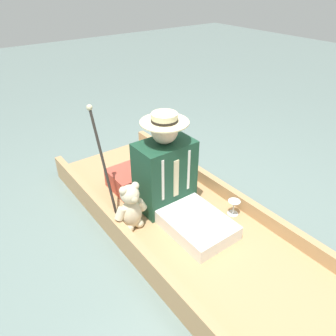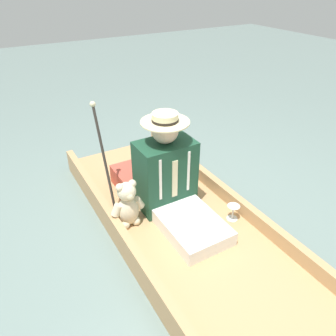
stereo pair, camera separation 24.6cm
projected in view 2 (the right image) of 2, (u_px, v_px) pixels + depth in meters
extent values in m
plane|color=slate|center=(180.00, 230.00, 2.57)|extent=(16.00, 16.00, 0.00)
cube|color=tan|center=(180.00, 225.00, 2.54)|extent=(1.00, 2.64, 0.10)
cube|color=tan|center=(229.00, 196.00, 2.69)|extent=(0.06, 2.64, 0.11)
cube|color=tan|center=(123.00, 236.00, 2.29)|extent=(0.06, 2.64, 0.11)
cube|color=#B24738|center=(141.00, 175.00, 2.91)|extent=(0.46, 0.32, 0.17)
cube|color=white|center=(193.00, 227.00, 2.37)|extent=(0.39, 0.52, 0.11)
cube|color=#19422D|center=(165.00, 175.00, 2.54)|extent=(0.44, 0.28, 0.56)
cube|color=beige|center=(175.00, 179.00, 2.41)|extent=(0.04, 0.01, 0.31)
cube|color=white|center=(189.00, 171.00, 2.45)|extent=(0.02, 0.01, 0.34)
cube|color=white|center=(161.00, 180.00, 2.35)|extent=(0.02, 0.01, 0.34)
sphere|color=beige|center=(165.00, 130.00, 2.34)|extent=(0.20, 0.20, 0.20)
cylinder|color=beige|center=(165.00, 122.00, 2.31)|extent=(0.35, 0.35, 0.01)
cylinder|color=beige|center=(165.00, 117.00, 2.29)|extent=(0.19, 0.19, 0.06)
cylinder|color=black|center=(165.00, 120.00, 2.30)|extent=(0.19, 0.19, 0.02)
ellipsoid|color=beige|center=(128.00, 211.00, 2.42)|extent=(0.16, 0.13, 0.24)
sphere|color=beige|center=(127.00, 191.00, 2.33)|extent=(0.14, 0.14, 0.14)
sphere|color=tan|center=(130.00, 197.00, 2.29)|extent=(0.06, 0.06, 0.06)
sphere|color=beige|center=(132.00, 184.00, 2.32)|extent=(0.06, 0.06, 0.06)
sphere|color=beige|center=(120.00, 187.00, 2.28)|extent=(0.06, 0.06, 0.06)
cylinder|color=beige|center=(138.00, 203.00, 2.44)|extent=(0.09, 0.06, 0.10)
cylinder|color=beige|center=(117.00, 210.00, 2.36)|extent=(0.09, 0.06, 0.10)
sphere|color=beige|center=(136.00, 221.00, 2.46)|extent=(0.07, 0.07, 0.07)
sphere|color=beige|center=(125.00, 225.00, 2.42)|extent=(0.07, 0.07, 0.07)
cylinder|color=silver|center=(232.00, 218.00, 2.53)|extent=(0.09, 0.09, 0.01)
cylinder|color=silver|center=(233.00, 214.00, 2.50)|extent=(0.01, 0.01, 0.08)
cone|color=silver|center=(233.00, 208.00, 2.47)|extent=(0.10, 0.10, 0.04)
cylinder|color=#2D2823|center=(105.00, 162.00, 2.44)|extent=(0.02, 0.28, 0.83)
sphere|color=beige|center=(93.00, 104.00, 2.32)|extent=(0.04, 0.04, 0.04)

